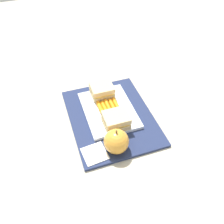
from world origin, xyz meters
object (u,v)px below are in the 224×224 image
(sandwich_half_left, at_px, (102,90))
(paper_napkin, at_px, (95,154))
(sandwich_half_right, at_px, (116,120))
(food_tray, at_px, (109,110))
(apple, at_px, (116,141))
(carrot_sticks_bundle, at_px, (109,107))

(sandwich_half_left, distance_m, paper_napkin, 0.26)
(sandwich_half_right, relative_size, paper_napkin, 1.14)
(sandwich_half_left, height_order, paper_napkin, sandwich_half_left)
(sandwich_half_right, xyz_separation_m, paper_napkin, (0.08, -0.10, -0.03))
(food_tray, distance_m, paper_napkin, 0.19)
(sandwich_half_right, relative_size, apple, 0.92)
(food_tray, distance_m, sandwich_half_right, 0.08)
(sandwich_half_right, distance_m, apple, 0.09)
(sandwich_half_left, height_order, carrot_sticks_bundle, sandwich_half_left)
(sandwich_half_left, relative_size, sandwich_half_right, 1.00)
(carrot_sticks_bundle, bearing_deg, food_tray, -113.88)
(food_tray, distance_m, apple, 0.17)
(sandwich_half_right, bearing_deg, paper_napkin, -49.68)
(food_tray, xyz_separation_m, paper_napkin, (0.16, -0.10, -0.00))
(food_tray, xyz_separation_m, carrot_sticks_bundle, (0.00, 0.00, 0.01))
(sandwich_half_right, bearing_deg, carrot_sticks_bundle, 179.63)
(carrot_sticks_bundle, bearing_deg, apple, -10.26)
(apple, bearing_deg, sandwich_half_right, 161.23)
(apple, distance_m, paper_napkin, 0.08)
(food_tray, height_order, apple, apple)
(food_tray, xyz_separation_m, apple, (0.16, -0.03, 0.03))
(apple, bearing_deg, carrot_sticks_bundle, 169.74)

